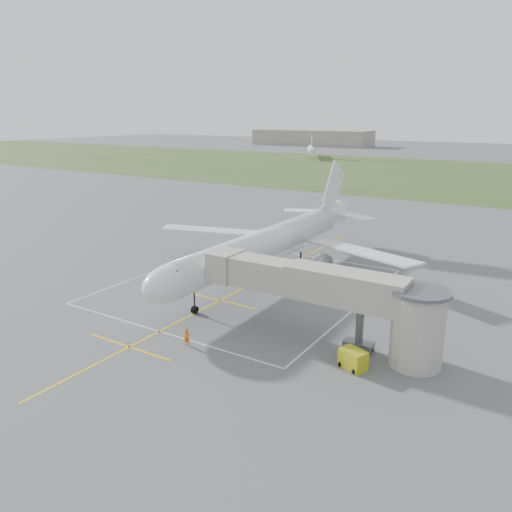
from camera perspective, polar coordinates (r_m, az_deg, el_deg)
The scene contains 11 objects.
ground at distance 65.20m, azimuth 1.02°, elevation -2.42°, with size 700.00×700.00×0.00m, color #545457.
grass_strip at distance 186.90m, azimuth 22.35°, elevation 8.46°, with size 700.00×120.00×0.02m, color #364E22.
apron_markings at distance 60.56m, azimuth -1.84°, elevation -3.88°, with size 28.20×60.00×0.01m.
airliner at distance 64.57m, azimuth 1.38°, elevation 1.46°, with size 38.93×46.75×13.52m.
jet_bridge at distance 45.53m, azimuth 9.25°, elevation -4.57°, with size 23.40×5.00×7.20m.
gpu_unit at distance 43.21m, azimuth 11.01°, elevation -11.52°, with size 2.58×2.18×1.66m.
baggage_cart at distance 64.93m, azimuth -9.51°, elevation -1.99°, with size 2.27×1.42×1.54m.
ramp_worker_nose at distance 46.76m, azimuth -7.90°, elevation -9.18°, with size 0.59×0.38×1.61m, color #F96207.
ramp_worker_wing at distance 71.43m, azimuth -5.65°, elevation -0.18°, with size 0.77×0.60×1.59m, color orange.
distant_hangars at distance 322.18m, azimuth 24.06°, elevation 11.87°, with size 345.00×49.00×12.00m.
distant_aircraft at distance 238.22m, azimuth 24.40°, elevation 10.48°, with size 168.04×54.16×8.85m.
Camera 1 is at (31.93, -53.01, 20.53)m, focal length 35.00 mm.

